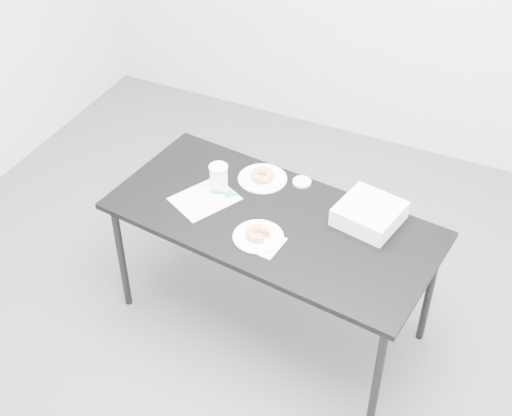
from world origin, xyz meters
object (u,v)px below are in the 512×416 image
at_px(pen, 224,193).
at_px(plate_far, 263,179).
at_px(scorecard, 205,199).
at_px(table, 272,227).
at_px(donut_near, 258,233).
at_px(bakery_box, 369,214).
at_px(plate_near, 258,237).
at_px(coffee_cup, 219,177).
at_px(donut_far, 263,175).

distance_m(pen, plate_far, 0.22).
bearing_deg(pen, scorecard, -149.68).
bearing_deg(table, plate_far, 130.44).
bearing_deg(donut_near, scorecard, 158.08).
relative_size(plate_far, bakery_box, 0.91).
height_order(pen, bakery_box, bakery_box).
relative_size(scorecard, plate_near, 1.26).
height_order(scorecard, coffee_cup, coffee_cup).
relative_size(scorecard, donut_far, 2.53).
height_order(scorecard, plate_far, plate_far).
distance_m(donut_far, coffee_cup, 0.23).
bearing_deg(donut_near, donut_far, 112.30).
height_order(plate_far, bakery_box, bakery_box).
height_order(plate_far, donut_far, donut_far).
height_order(donut_near, donut_far, same).
relative_size(scorecard, coffee_cup, 2.22).
height_order(donut_near, bakery_box, bakery_box).
relative_size(scorecard, pen, 2.15).
distance_m(plate_near, bakery_box, 0.53).
bearing_deg(plate_far, plate_near, -67.70).
bearing_deg(coffee_cup, pen, -37.57).
bearing_deg(pen, bakery_box, -7.24).
bearing_deg(plate_far, scorecard, -125.30).
height_order(table, pen, pen).
distance_m(coffee_cup, bakery_box, 0.75).
xyz_separation_m(plate_near, bakery_box, (0.41, 0.32, 0.04)).
bearing_deg(bakery_box, scorecard, -155.40).
bearing_deg(coffee_cup, donut_far, 42.97).
distance_m(scorecard, coffee_cup, 0.13).
xyz_separation_m(donut_near, donut_far, (-0.17, 0.40, -0.00)).
xyz_separation_m(plate_near, donut_far, (-0.17, 0.40, 0.02)).
bearing_deg(pen, donut_near, -53.25).
xyz_separation_m(table, coffee_cup, (-0.33, 0.10, 0.12)).
distance_m(donut_near, plate_far, 0.44).
height_order(scorecard, bakery_box, bakery_box).
xyz_separation_m(pen, plate_near, (0.28, -0.21, -0.00)).
xyz_separation_m(scorecard, donut_near, (0.35, -0.14, 0.03)).
bearing_deg(table, bakery_box, 29.19).
distance_m(plate_far, donut_far, 0.02).
xyz_separation_m(table, plate_far, (-0.17, 0.25, 0.06)).
relative_size(pen, coffee_cup, 1.03).
relative_size(scorecard, donut_near, 2.69).
height_order(donut_near, plate_far, donut_near).
bearing_deg(scorecard, coffee_cup, 105.84).
xyz_separation_m(donut_far, coffee_cup, (-0.16, -0.15, 0.04)).
relative_size(coffee_cup, bakery_box, 0.48).
relative_size(plate_near, bakery_box, 0.85).
distance_m(plate_near, donut_far, 0.44).
distance_m(pen, coffee_cup, 0.08).
xyz_separation_m(donut_near, bakery_box, (0.41, 0.32, 0.02)).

